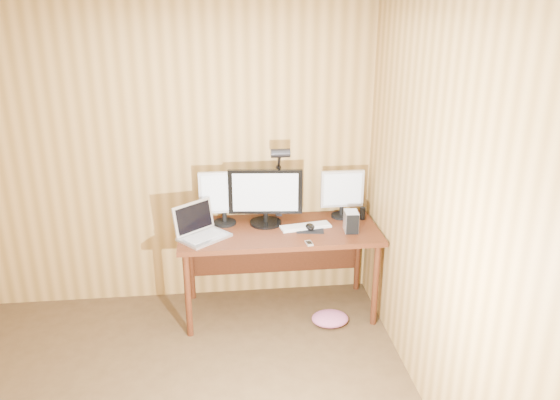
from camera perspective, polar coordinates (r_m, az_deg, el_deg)
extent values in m
plane|color=#B08140|center=(4.59, -12.24, 4.05)|extent=(4.00, 0.00, 4.00)
plane|color=#B08140|center=(2.98, 19.52, -5.69)|extent=(0.00, 4.00, 4.00)
cube|color=#451E0E|center=(4.42, -0.07, -3.31)|extent=(1.60, 0.70, 0.04)
cube|color=#451E0E|center=(4.82, -0.49, -4.80)|extent=(1.48, 0.02, 0.51)
cylinder|color=#451E0E|center=(4.31, -9.60, -9.81)|extent=(0.05, 0.05, 0.71)
cylinder|color=#451E0E|center=(4.82, -9.28, -6.37)|extent=(0.05, 0.05, 0.71)
cylinder|color=#451E0E|center=(4.46, 9.95, -8.74)|extent=(0.05, 0.05, 0.71)
cylinder|color=#451E0E|center=(4.96, 8.13, -5.54)|extent=(0.05, 0.05, 0.71)
cylinder|color=black|center=(4.51, -1.51, -2.38)|extent=(0.26, 0.26, 0.02)
cylinder|color=black|center=(4.49, -1.51, -1.81)|extent=(0.04, 0.04, 0.08)
cube|color=black|center=(4.41, -1.54, 0.88)|extent=(0.60, 0.10, 0.37)
cube|color=silver|center=(4.39, -1.54, 0.78)|extent=(0.53, 0.06, 0.32)
cylinder|color=black|center=(4.53, -5.80, -2.36)|extent=(0.19, 0.19, 0.02)
cylinder|color=black|center=(4.51, -5.82, -1.76)|extent=(0.04, 0.04, 0.08)
cube|color=silver|center=(4.44, -5.92, 0.81)|extent=(0.40, 0.04, 0.35)
cube|color=silver|center=(4.42, -5.92, 0.72)|extent=(0.35, 0.01, 0.30)
cylinder|color=black|center=(4.68, 6.41, -1.64)|extent=(0.17, 0.17, 0.02)
cylinder|color=black|center=(4.66, 6.43, -1.09)|extent=(0.03, 0.03, 0.08)
cube|color=silver|center=(4.60, 6.52, 1.18)|extent=(0.36, 0.04, 0.31)
cube|color=silver|center=(4.58, 6.58, 1.10)|extent=(0.32, 0.01, 0.27)
cube|color=silver|center=(4.28, -7.90, -3.88)|extent=(0.44, 0.43, 0.02)
cube|color=silver|center=(4.32, -9.04, -1.79)|extent=(0.32, 0.28, 0.24)
cube|color=black|center=(4.32, -9.04, -1.79)|extent=(0.27, 0.24, 0.20)
cube|color=#B2B2B7|center=(4.27, -7.90, -3.74)|extent=(0.34, 0.32, 0.00)
cube|color=white|center=(4.44, 2.68, -2.79)|extent=(0.43, 0.20, 0.02)
cube|color=white|center=(4.44, 2.69, -2.66)|extent=(0.39, 0.17, 0.00)
cube|color=black|center=(4.41, 3.15, -3.06)|extent=(0.24, 0.21, 0.00)
ellipsoid|color=black|center=(4.40, 3.16, -2.80)|extent=(0.10, 0.13, 0.04)
cube|color=silver|center=(4.38, 7.43, -2.22)|extent=(0.11, 0.15, 0.17)
cube|color=black|center=(4.31, 7.60, -2.60)|extent=(0.10, 0.01, 0.16)
cube|color=silver|center=(4.16, 3.06, -4.52)|extent=(0.06, 0.10, 0.01)
cube|color=black|center=(4.15, 3.06, -4.44)|extent=(0.04, 0.06, 0.00)
cylinder|color=black|center=(4.64, 8.63, -1.39)|extent=(0.04, 0.04, 0.11)
cube|color=black|center=(4.70, -0.16, -1.69)|extent=(0.05, 0.06, 0.06)
cylinder|color=black|center=(4.62, -0.16, 0.89)|extent=(0.03, 0.03, 0.43)
sphere|color=black|center=(4.55, -0.16, 3.44)|extent=(0.04, 0.04, 0.04)
cylinder|color=black|center=(4.47, -0.07, 4.20)|extent=(0.02, 0.15, 0.18)
cylinder|color=black|center=(4.36, 0.05, 4.92)|extent=(0.15, 0.07, 0.07)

